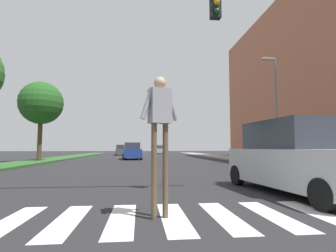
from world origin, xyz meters
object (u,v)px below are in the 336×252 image
Objects in this scene: pedestrian_performer at (160,123)px; sedan_distant at (121,150)px; sedan_midblock at (132,152)px; sedan_far_horizon at (161,150)px; street_lamp_right at (275,100)px; tree_far at (41,103)px; suv_crossing at (296,158)px.

pedestrian_performer reaches higher than sedan_distant.
sedan_distant is at bearing 94.94° from pedestrian_performer.
sedan_midblock is 1.07× the size of sedan_distant.
sedan_midblock reaches higher than sedan_far_horizon.
sedan_midblock is at bearing -101.55° from sedan_far_horizon.
sedan_distant is (-2.17, 15.74, -0.02)m from sedan_midblock.
street_lamp_right is 1.71× the size of sedan_distant.
sedan_distant is at bearing 75.54° from tree_far.
suv_crossing reaches higher than sedan_distant.
sedan_midblock is at bearing 92.95° from pedestrian_performer.
street_lamp_right is (17.76, -5.56, -0.36)m from tree_far.
sedan_midblock is 15.88m from sedan_distant.
street_lamp_right is 3.01× the size of pedestrian_performer.
sedan_far_horizon is (-5.26, 34.96, -3.81)m from street_lamp_right.
sedan_midblock is 1.06× the size of sedan_far_horizon.
street_lamp_right is 1.69× the size of sedan_far_horizon.
street_lamp_right is at bearing -81.44° from sedan_far_horizon.
tree_far is at bearing -146.97° from sedan_midblock.
sedan_midblock reaches higher than sedan_distant.
suv_crossing is at bearing -76.47° from sedan_midblock.
sedan_far_horizon is at bearing 85.43° from pedestrian_performer.
tree_far reaches higher than pedestrian_performer.
sedan_far_horizon is at bearing 90.07° from suv_crossing.
pedestrian_performer is 0.52× the size of suv_crossing.
pedestrian_performer is at bearing -151.11° from suv_crossing.
pedestrian_performer is 4.48m from suv_crossing.
street_lamp_right is 1.60× the size of sedan_midblock.
pedestrian_performer is 0.53× the size of sedan_midblock.
sedan_distant is (-3.37, 38.95, -0.88)m from pedestrian_performer.
suv_crossing is 1.01× the size of sedan_midblock.
sedan_far_horizon is at bearing 50.76° from sedan_distant.
pedestrian_performer is at bearing -87.05° from sedan_midblock.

